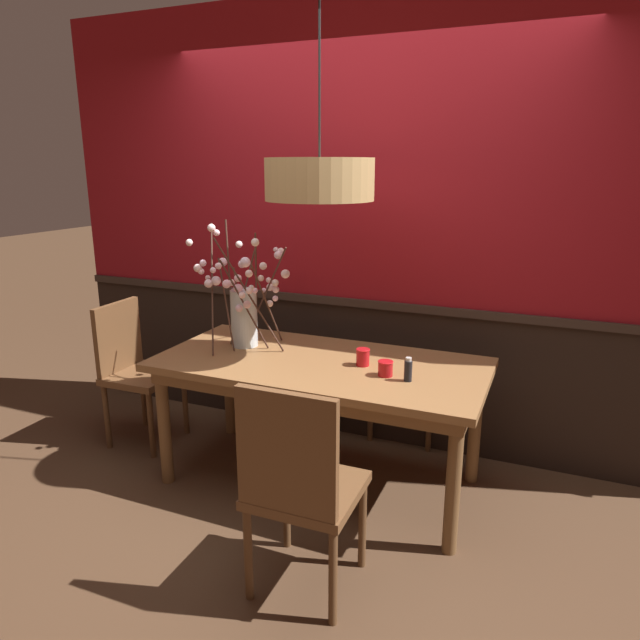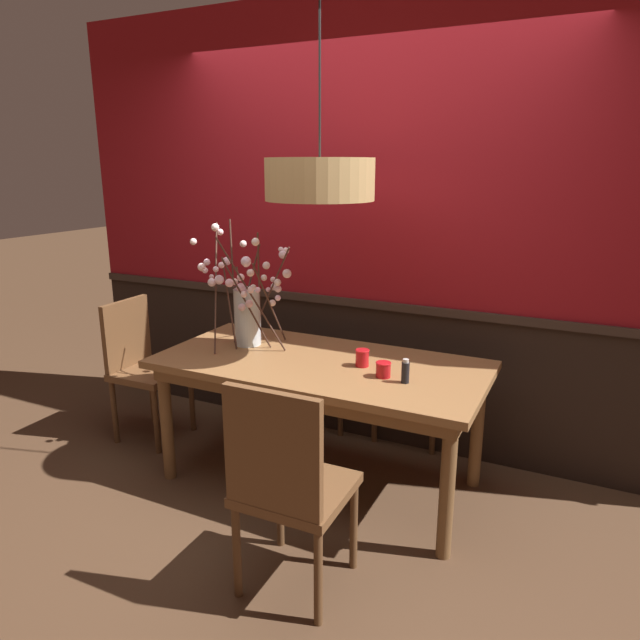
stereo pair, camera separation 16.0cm
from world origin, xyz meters
The scene contains 12 objects.
ground_plane centered at (0.00, 0.00, 0.00)m, with size 24.00×24.00×0.00m, color #4C3321.
back_wall centered at (0.00, 0.70, 1.38)m, with size 4.34×0.14×2.77m.
dining_table centered at (0.00, 0.00, 0.66)m, with size 1.81×0.88×0.74m.
chair_far_side_right centered at (0.31, 0.86, 0.50)m, with size 0.45×0.43×0.87m.
chair_near_side_right centered at (0.28, -0.87, 0.54)m, with size 0.44×0.44×0.97m.
chair_head_west_end centered at (-1.33, 0.03, 0.52)m, with size 0.42×0.43×0.93m.
chair_far_side_left centered at (-0.29, 0.83, 0.51)m, with size 0.43×0.42×0.91m.
vase_with_blossoms centered at (-0.52, 0.08, 0.97)m, with size 0.59×0.59×0.74m.
candle_holder_nearer_center centered at (0.40, -0.08, 0.78)m, with size 0.08×0.08×0.08m.
candle_holder_nearer_edge centered at (0.24, 0.02, 0.79)m, with size 0.08×0.08×0.09m.
condiment_bottle centered at (0.52, -0.11, 0.80)m, with size 0.04×0.04×0.12m.
pendant_lamp centered at (-0.01, 0.02, 1.71)m, with size 0.56×0.56×1.16m.
Camera 1 is at (1.16, -2.76, 1.78)m, focal length 32.19 mm.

